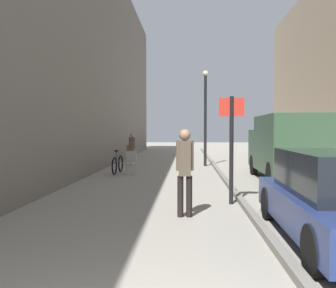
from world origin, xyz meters
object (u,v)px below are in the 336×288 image
at_px(street_sign_post, 231,140).
at_px(lamp_post, 205,112).
at_px(pedestrian_mid_block, 132,147).
at_px(bicycle_leaning, 118,164).
at_px(cafe_chair_near_window, 130,152).
at_px(cafe_chair_by_doorway, 130,161).
at_px(pedestrian_main_foreground, 185,166).
at_px(delivery_van, 289,146).

height_order(street_sign_post, lamp_post, lamp_post).
bearing_deg(pedestrian_mid_block, bicycle_leaning, -91.76).
height_order(pedestrian_mid_block, cafe_chair_near_window, pedestrian_mid_block).
relative_size(street_sign_post, cafe_chair_near_window, 2.77).
bearing_deg(bicycle_leaning, lamp_post, 44.96).
bearing_deg(bicycle_leaning, cafe_chair_by_doorway, -21.87).
relative_size(pedestrian_main_foreground, lamp_post, 0.38).
bearing_deg(pedestrian_main_foreground, cafe_chair_by_doorway, 104.03).
bearing_deg(pedestrian_mid_block, pedestrian_main_foreground, -76.91).
height_order(bicycle_leaning, cafe_chair_near_window, bicycle_leaning).
bearing_deg(cafe_chair_by_doorway, delivery_van, 177.36).
xyz_separation_m(street_sign_post, cafe_chair_by_doorway, (-3.37, 5.70, -1.00)).
bearing_deg(cafe_chair_by_doorway, lamp_post, -119.72).
bearing_deg(pedestrian_mid_block, lamp_post, -5.15).
distance_m(delivery_van, cafe_chair_by_doorway, 6.14).
relative_size(pedestrian_main_foreground, pedestrian_mid_block, 1.10).
bearing_deg(street_sign_post, pedestrian_main_foreground, 48.77).
height_order(lamp_post, bicycle_leaning, lamp_post).
bearing_deg(pedestrian_main_foreground, delivery_van, 52.91).
relative_size(delivery_van, cafe_chair_near_window, 5.14).
height_order(pedestrian_main_foreground, bicycle_leaning, pedestrian_main_foreground).
bearing_deg(delivery_van, bicycle_leaning, 165.78).
distance_m(lamp_post, bicycle_leaning, 5.59).
height_order(pedestrian_mid_block, delivery_van, delivery_van).
relative_size(pedestrian_mid_block, cafe_chair_by_doorway, 1.76).
bearing_deg(bicycle_leaning, pedestrian_mid_block, 92.45).
height_order(pedestrian_main_foreground, pedestrian_mid_block, pedestrian_main_foreground).
bearing_deg(cafe_chair_near_window, pedestrian_mid_block, 84.33).
relative_size(street_sign_post, cafe_chair_by_doorway, 2.77).
distance_m(pedestrian_mid_block, bicycle_leaning, 3.69).
bearing_deg(cafe_chair_by_doorway, cafe_chair_near_window, -69.44).
distance_m(pedestrian_mid_block, cafe_chair_by_doorway, 3.97).
xyz_separation_m(pedestrian_mid_block, cafe_chair_near_window, (-0.42, 2.09, -0.41)).
relative_size(lamp_post, cafe_chair_by_doorway, 5.06).
relative_size(pedestrian_mid_block, cafe_chair_near_window, 1.76).
relative_size(pedestrian_main_foreground, cafe_chair_by_doorway, 1.93).
distance_m(bicycle_leaning, cafe_chair_by_doorway, 0.65).
distance_m(delivery_van, bicycle_leaning, 6.77).
bearing_deg(pedestrian_main_foreground, cafe_chair_near_window, 100.11).
xyz_separation_m(delivery_van, cafe_chair_by_doorway, (-5.91, 1.49, -0.69)).
bearing_deg(cafe_chair_near_window, bicycle_leaning, 76.76).
xyz_separation_m(pedestrian_main_foreground, street_sign_post, (1.11, 1.35, 0.50)).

